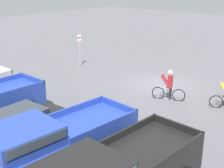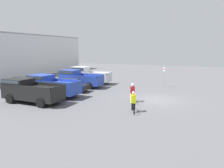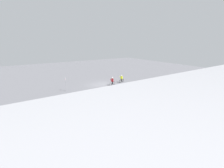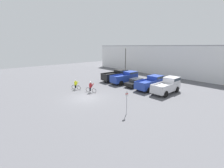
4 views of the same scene
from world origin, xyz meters
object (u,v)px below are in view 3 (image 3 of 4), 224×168
object	(u,v)px
pickup_truck_1	(145,90)
cyclist_0	(112,81)
sedan_0	(130,96)
pickup_truck_0	(158,88)
cyclist_1	(122,79)
fire_lane_sign	(66,83)
pickup_truck_3	(98,102)
pickup_truck_2	(116,98)

from	to	relation	value
pickup_truck_1	cyclist_0	world-z (taller)	pickup_truck_1
sedan_0	cyclist_0	bearing A→B (deg)	-105.39
pickup_truck_0	cyclist_1	size ratio (longest dim) A/B	3.36
pickup_truck_1	cyclist_0	distance (m)	8.35
sedan_0	pickup_truck_0	bearing A→B (deg)	175.77
pickup_truck_0	sedan_0	size ratio (longest dim) A/B	1.22
pickup_truck_1	sedan_0	world-z (taller)	pickup_truck_1
sedan_0	cyclist_0	xyz separation A→B (m)	(-2.22, -8.05, 0.21)
cyclist_0	fire_lane_sign	size ratio (longest dim) A/B	0.69
sedan_0	fire_lane_sign	world-z (taller)	fire_lane_sign
pickup_truck_3	cyclist_0	distance (m)	11.55
sedan_0	cyclist_1	xyz separation A→B (m)	(-5.17, -8.93, 0.12)
pickup_truck_3	cyclist_1	size ratio (longest dim) A/B	3.21
cyclist_0	cyclist_1	bearing A→B (deg)	-163.40
pickup_truck_3	cyclist_0	bearing A→B (deg)	-132.60
cyclist_1	fire_lane_sign	distance (m)	11.74
pickup_truck_0	pickup_truck_2	bearing A→B (deg)	-0.60
pickup_truck_0	cyclist_1	bearing A→B (deg)	-87.48
pickup_truck_0	fire_lane_sign	world-z (taller)	fire_lane_sign
pickup_truck_1	fire_lane_sign	size ratio (longest dim) A/B	2.20
cyclist_1	cyclist_0	bearing A→B (deg)	16.60
pickup_truck_0	pickup_truck_1	world-z (taller)	pickup_truck_1
sedan_0	pickup_truck_2	xyz separation A→B (m)	(2.80, 0.32, 0.41)
pickup_truck_3	cyclist_1	world-z (taller)	pickup_truck_3
pickup_truck_1	cyclist_1	size ratio (longest dim) A/B	3.32
pickup_truck_0	pickup_truck_2	distance (m)	8.39
cyclist_1	fire_lane_sign	world-z (taller)	fire_lane_sign
pickup_truck_3	cyclist_0	size ratio (longest dim) A/B	3.07
pickup_truck_2	fire_lane_sign	bearing A→B (deg)	-69.43
cyclist_0	cyclist_1	distance (m)	3.08
cyclist_1	pickup_truck_2	bearing A→B (deg)	49.25
pickup_truck_2	fire_lane_sign	xyz separation A→B (m)	(3.73, -9.93, 0.42)
pickup_truck_0	fire_lane_sign	bearing A→B (deg)	-39.59
pickup_truck_0	fire_lane_sign	distance (m)	15.73
sedan_0	cyclist_0	size ratio (longest dim) A/B	2.64
pickup_truck_1	sedan_0	distance (m)	2.82
sedan_0	pickup_truck_3	size ratio (longest dim) A/B	0.86
sedan_0	cyclist_1	bearing A→B (deg)	-120.07
pickup_truck_0	pickup_truck_2	size ratio (longest dim) A/B	1.05
pickup_truck_1	cyclist_1	bearing A→B (deg)	-104.60
pickup_truck_3	fire_lane_sign	xyz separation A→B (m)	(0.93, -10.06, 0.35)
pickup_truck_2	pickup_truck_3	bearing A→B (deg)	2.60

